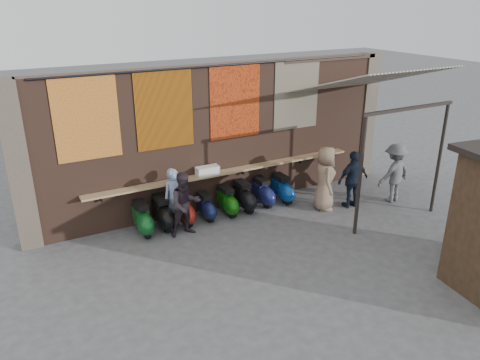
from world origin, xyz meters
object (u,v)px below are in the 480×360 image
at_px(shopper_grey, 394,173).
at_px(scooter_stool_2, 184,209).
at_px(scooter_stool_0, 142,219).
at_px(shopper_navy, 353,179).
at_px(scooter_stool_6, 263,192).
at_px(scooter_stool_3, 206,207).
at_px(diner_left, 174,198).
at_px(scooter_stool_4, 227,201).
at_px(shopper_tan, 325,178).
at_px(shelf_box, 208,171).
at_px(diner_right, 185,204).
at_px(scooter_stool_5, 244,196).
at_px(scooter_stool_7, 282,189).
at_px(scooter_stool_1, 162,213).

bearing_deg(shopper_grey, scooter_stool_2, -17.93).
bearing_deg(scooter_stool_0, shopper_navy, -12.22).
bearing_deg(scooter_stool_6, scooter_stool_2, 179.99).
relative_size(scooter_stool_3, diner_left, 0.47).
xyz_separation_m(scooter_stool_4, shopper_tan, (2.57, -0.97, 0.53)).
relative_size(shelf_box, shopper_navy, 0.38).
distance_m(scooter_stool_2, diner_right, 0.78).
relative_size(scooter_stool_0, scooter_stool_5, 0.99).
height_order(shelf_box, scooter_stool_5, shelf_box).
height_order(scooter_stool_5, shopper_tan, shopper_tan).
bearing_deg(diner_right, scooter_stool_4, 21.17).
bearing_deg(shopper_grey, scooter_stool_3, -19.06).
relative_size(scooter_stool_5, scooter_stool_6, 1.04).
xyz_separation_m(scooter_stool_0, shopper_tan, (4.96, -0.97, 0.51)).
bearing_deg(scooter_stool_4, scooter_stool_7, 0.62).
bearing_deg(scooter_stool_2, shelf_box, 17.79).
bearing_deg(scooter_stool_2, scooter_stool_3, -4.58).
xyz_separation_m(scooter_stool_2, shopper_tan, (3.82, -1.04, 0.51)).
relative_size(diner_left, shopper_navy, 0.95).
relative_size(scooter_stool_0, shopper_grey, 0.49).
relative_size(scooter_stool_3, scooter_stool_4, 0.91).
height_order(scooter_stool_4, scooter_stool_7, scooter_stool_7).
bearing_deg(shopper_tan, scooter_stool_1, 103.79).
xyz_separation_m(scooter_stool_2, scooter_stool_5, (1.79, -0.04, 0.01)).
xyz_separation_m(shopper_grey, shopper_tan, (-2.11, 0.52, 0.04)).
xyz_separation_m(diner_right, shopper_navy, (4.79, -0.68, 0.00)).
bearing_deg(scooter_stool_7, shopper_grey, -27.66).
bearing_deg(shopper_tan, shelf_box, 93.38).
relative_size(scooter_stool_6, diner_right, 0.50).
relative_size(diner_right, shopper_navy, 1.00).
distance_m(shelf_box, scooter_stool_7, 2.39).
height_order(scooter_stool_2, scooter_stool_6, scooter_stool_2).
xyz_separation_m(scooter_stool_5, scooter_stool_7, (1.27, -0.01, -0.01)).
height_order(scooter_stool_3, shopper_navy, shopper_navy).
xyz_separation_m(shelf_box, scooter_stool_7, (2.21, -0.32, -0.85)).
bearing_deg(scooter_stool_1, scooter_stool_6, -0.08).
bearing_deg(scooter_stool_5, diner_right, -163.52).
relative_size(scooter_stool_5, diner_left, 0.55).
distance_m(diner_left, diner_right, 0.60).
xyz_separation_m(scooter_stool_0, scooter_stool_7, (4.20, 0.01, -0.01)).
relative_size(shelf_box, scooter_stool_1, 0.72).
height_order(shopper_navy, shopper_tan, shopper_tan).
xyz_separation_m(scooter_stool_1, shopper_navy, (5.19, -1.31, 0.41)).
bearing_deg(shopper_grey, scooter_stool_5, -23.29).
relative_size(diner_left, shopper_tan, 0.86).
relative_size(scooter_stool_3, scooter_stool_7, 0.88).
bearing_deg(scooter_stool_1, scooter_stool_0, -172.91).
bearing_deg(diner_left, shelf_box, 11.88).
relative_size(scooter_stool_5, scooter_stool_7, 1.03).
relative_size(scooter_stool_4, diner_left, 0.52).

